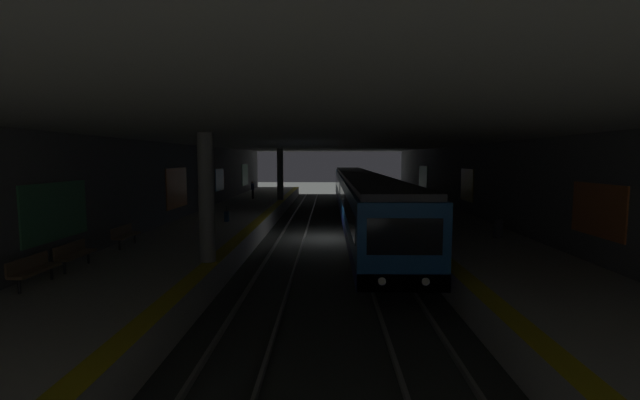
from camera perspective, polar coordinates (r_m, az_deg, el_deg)
ground_plane at (r=25.47m, az=1.26°, el=-5.12°), size 120.00×120.00×0.00m
track_left at (r=25.55m, az=6.22°, el=-4.93°), size 60.00×1.53×0.16m
track_right at (r=25.55m, az=-3.70°, el=-4.91°), size 60.00×1.53×0.16m
platform_left at (r=26.22m, az=15.76°, el=-3.85°), size 60.00×5.30×1.06m
platform_right at (r=26.20m, az=-13.25°, el=-3.80°), size 60.00×5.30×1.06m
wall_left at (r=26.87m, az=21.86°, el=1.07°), size 60.00×0.56×5.60m
wall_right at (r=26.85m, az=-19.33°, el=1.15°), size 60.00×0.56×5.60m
ceiling_slab at (r=25.05m, az=1.29°, el=8.03°), size 60.00×19.40×0.40m
pillar_near at (r=15.60m, az=-14.85°, el=0.26°), size 0.56×0.56×4.55m
pillar_far at (r=38.14m, az=-5.32°, el=3.44°), size 0.56×0.56×4.55m
metro_train at (r=32.15m, az=5.17°, el=0.73°), size 38.86×2.83×3.49m
bench_left_mid at (r=36.96m, az=14.59°, el=0.50°), size 1.70×0.47×0.86m
bench_right_near at (r=14.92m, az=-33.88°, el=-7.55°), size 1.70×0.47×0.86m
bench_right_mid at (r=16.56m, az=-29.88°, el=-6.12°), size 1.70×0.47×0.86m
bench_right_far at (r=19.67m, az=-24.49°, el=-4.14°), size 1.70×0.47×0.86m
person_waiting_near at (r=22.53m, az=15.34°, el=-1.55°), size 0.60×0.24×1.74m
person_walking_mid at (r=39.64m, az=-8.94°, el=1.43°), size 0.60×0.22×1.60m
suitcase_rolling at (r=25.61m, az=-12.30°, el=-2.14°), size 0.38×0.21×0.89m
backpack_on_floor at (r=34.94m, az=12.93°, el=-0.28°), size 0.30×0.20×0.40m
trash_bin at (r=21.52m, az=22.58°, el=-3.53°), size 0.44×0.44×0.85m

